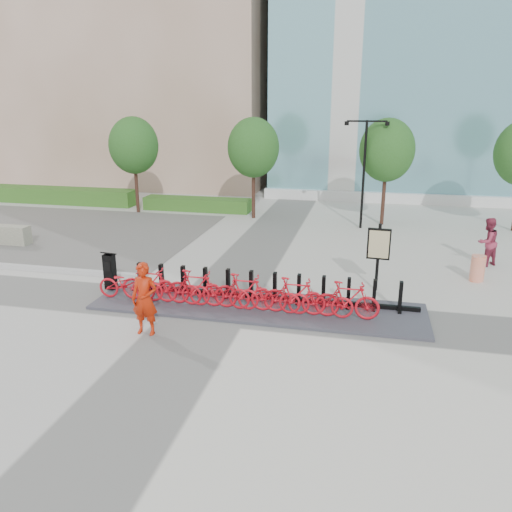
% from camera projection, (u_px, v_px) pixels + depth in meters
% --- Properties ---
extents(ground, '(120.00, 120.00, 0.00)m').
position_uv_depth(ground, '(211.00, 308.00, 14.51)').
color(ground, beige).
extents(gravel_patch, '(14.00, 14.00, 0.00)m').
position_uv_depth(gravel_patch, '(51.00, 232.00, 23.14)').
color(gravel_patch, '#56524C').
rests_on(gravel_patch, ground).
extents(hedge_a, '(10.00, 1.40, 0.90)m').
position_uv_depth(hedge_a, '(56.00, 195.00, 29.92)').
color(hedge_a, '#325F28').
rests_on(hedge_a, ground).
extents(hedge_b, '(6.00, 1.20, 0.70)m').
position_uv_depth(hedge_b, '(197.00, 204.00, 27.78)').
color(hedge_b, '#325F28').
rests_on(hedge_b, ground).
extents(tree_0, '(2.60, 2.60, 5.10)m').
position_uv_depth(tree_0, '(134.00, 146.00, 26.34)').
color(tree_0, '#3A251D').
rests_on(tree_0, ground).
extents(tree_1, '(2.60, 2.60, 5.10)m').
position_uv_depth(tree_1, '(253.00, 148.00, 24.98)').
color(tree_1, '#3A251D').
rests_on(tree_1, ground).
extents(tree_2, '(2.60, 2.60, 5.10)m').
position_uv_depth(tree_2, '(387.00, 150.00, 23.61)').
color(tree_2, '#3A251D').
rests_on(tree_2, ground).
extents(streetlamp, '(2.00, 0.20, 5.00)m').
position_uv_depth(streetlamp, '(364.00, 162.00, 23.02)').
color(streetlamp, black).
rests_on(streetlamp, ground).
extents(dock_pad, '(9.60, 2.40, 0.08)m').
position_uv_depth(dock_pad, '(257.00, 306.00, 14.50)').
color(dock_pad, '#3C3C46').
rests_on(dock_pad, ground).
extents(dock_rail_posts, '(8.02, 0.50, 0.85)m').
position_uv_depth(dock_rail_posts, '(262.00, 286.00, 14.80)').
color(dock_rail_posts, black).
rests_on(dock_rail_posts, dock_pad).
extents(bike_0, '(1.80, 0.63, 0.95)m').
position_uv_depth(bike_0, '(127.00, 284.00, 14.85)').
color(bike_0, red).
rests_on(bike_0, dock_pad).
extents(bike_1, '(1.75, 0.49, 1.05)m').
position_uv_depth(bike_1, '(149.00, 284.00, 14.68)').
color(bike_1, red).
rests_on(bike_1, dock_pad).
extents(bike_2, '(1.80, 0.63, 0.95)m').
position_uv_depth(bike_2, '(172.00, 288.00, 14.54)').
color(bike_2, red).
rests_on(bike_2, dock_pad).
extents(bike_3, '(1.75, 0.49, 1.05)m').
position_uv_depth(bike_3, '(196.00, 288.00, 14.38)').
color(bike_3, red).
rests_on(bike_3, dock_pad).
extents(bike_4, '(1.80, 0.63, 0.95)m').
position_uv_depth(bike_4, '(220.00, 291.00, 14.24)').
color(bike_4, red).
rests_on(bike_4, dock_pad).
extents(bike_5, '(1.75, 0.49, 1.05)m').
position_uv_depth(bike_5, '(244.00, 292.00, 14.07)').
color(bike_5, red).
rests_on(bike_5, dock_pad).
extents(bike_6, '(1.80, 0.63, 0.95)m').
position_uv_depth(bike_6, '(269.00, 295.00, 13.94)').
color(bike_6, red).
rests_on(bike_6, dock_pad).
extents(bike_7, '(1.75, 0.49, 1.05)m').
position_uv_depth(bike_7, '(294.00, 296.00, 13.77)').
color(bike_7, red).
rests_on(bike_7, dock_pad).
extents(bike_8, '(1.80, 0.63, 0.95)m').
position_uv_depth(bike_8, '(320.00, 300.00, 13.63)').
color(bike_8, red).
rests_on(bike_8, dock_pad).
extents(bike_9, '(1.75, 0.49, 1.05)m').
position_uv_depth(bike_9, '(347.00, 300.00, 13.47)').
color(bike_9, red).
rests_on(bike_9, dock_pad).
extents(kiosk, '(0.41, 0.36, 1.24)m').
position_uv_depth(kiosk, '(110.00, 271.00, 15.63)').
color(kiosk, black).
rests_on(kiosk, dock_pad).
extents(worker_red, '(0.69, 0.46, 1.90)m').
position_uv_depth(worker_red, '(145.00, 299.00, 12.62)').
color(worker_red, '#AD1F07').
rests_on(worker_red, ground).
extents(pedestrian, '(1.10, 1.07, 1.78)m').
position_uv_depth(pedestrian, '(487.00, 242.00, 18.08)').
color(pedestrian, '#912C44').
rests_on(pedestrian, ground).
extents(construction_barrel, '(0.47, 0.47, 0.89)m').
position_uv_depth(construction_barrel, '(478.00, 268.00, 16.60)').
color(construction_barrel, '#FA4B16').
rests_on(construction_barrel, ground).
extents(jersey_barrier, '(2.04, 0.56, 0.79)m').
position_uv_depth(jersey_barrier, '(7.00, 235.00, 21.08)').
color(jersey_barrier, '#A1A08B').
rests_on(jersey_barrier, ground).
extents(map_sign, '(0.71, 0.17, 2.17)m').
position_uv_depth(map_sign, '(379.00, 247.00, 15.48)').
color(map_sign, black).
rests_on(map_sign, ground).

